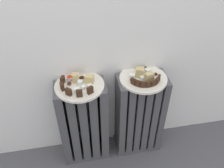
{
  "coord_description": "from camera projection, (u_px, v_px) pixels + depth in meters",
  "views": [
    {
      "loc": [
        -0.18,
        -0.67,
        1.34
      ],
      "look_at": [
        0.0,
        0.28,
        0.56
      ],
      "focal_mm": 37.71,
      "sensor_mm": 36.0,
      "label": 1
    }
  ],
  "objects": [
    {
      "name": "medjool_date_right_1",
      "position": [
        145.0,
        68.0,
        1.31
      ],
      "size": [
        0.03,
        0.03,
        0.01
      ],
      "primitive_type": "ellipsoid",
      "rotation": [
        0.0,
        0.0,
        0.61
      ],
      "color": "#3D1E0F",
      "rests_on": "plate_right"
    },
    {
      "name": "dark_cake_slice_right_5",
      "position": [
        157.0,
        81.0,
        1.2
      ],
      "size": [
        0.03,
        0.03,
        0.04
      ],
      "primitive_type": "cube",
      "rotation": [
        0.0,
        0.0,
        0.68
      ],
      "color": "#382114",
      "rests_on": "plate_right"
    },
    {
      "name": "medjool_date_left_1",
      "position": [
        82.0,
        77.0,
        1.24
      ],
      "size": [
        0.03,
        0.02,
        0.02
      ],
      "primitive_type": "ellipsoid",
      "rotation": [
        0.0,
        0.0,
        0.12
      ],
      "color": "#3D1E0F",
      "rests_on": "plate_left"
    },
    {
      "name": "turkish_delight_right_1",
      "position": [
        132.0,
        76.0,
        1.24
      ],
      "size": [
        0.03,
        0.03,
        0.03
      ],
      "primitive_type": "cube",
      "rotation": [
        0.0,
        0.0,
        1.22
      ],
      "color": "white",
      "rests_on": "plate_right"
    },
    {
      "name": "radiator_left",
      "position": [
        84.0,
        124.0,
        1.4
      ],
      "size": [
        0.29,
        0.16,
        0.56
      ],
      "color": "#47474C",
      "rests_on": "ground_plane"
    },
    {
      "name": "dark_cake_slice_right_2",
      "position": [
        143.0,
        84.0,
        1.18
      ],
      "size": [
        0.03,
        0.02,
        0.04
      ],
      "primitive_type": "cube",
      "rotation": [
        0.0,
        0.0,
        -0.32
      ],
      "color": "#382114",
      "rests_on": "plate_right"
    },
    {
      "name": "medjool_date_left_0",
      "position": [
        75.0,
        75.0,
        1.26
      ],
      "size": [
        0.02,
        0.03,
        0.02
      ],
      "primitive_type": "ellipsoid",
      "rotation": [
        0.0,
        0.0,
        1.49
      ],
      "color": "#3D1E0F",
      "rests_on": "plate_left"
    },
    {
      "name": "marble_cake_slice_left_1",
      "position": [
        76.0,
        78.0,
        1.21
      ],
      "size": [
        0.04,
        0.03,
        0.05
      ],
      "primitive_type": "cube",
      "rotation": [
        0.0,
        0.0,
        -0.03
      ],
      "color": "tan",
      "rests_on": "plate_left"
    },
    {
      "name": "dark_cake_slice_right_4",
      "position": [
        153.0,
        83.0,
        1.19
      ],
      "size": [
        0.03,
        0.02,
        0.04
      ],
      "primitive_type": "cube",
      "rotation": [
        0.0,
        0.0,
        0.35
      ],
      "color": "#382114",
      "rests_on": "plate_right"
    },
    {
      "name": "dark_cake_slice_left_4",
      "position": [
        90.0,
        90.0,
        1.15
      ],
      "size": [
        0.03,
        0.03,
        0.04
      ],
      "primitive_type": "cube",
      "rotation": [
        0.0,
        0.0,
        0.57
      ],
      "color": "#382114",
      "rests_on": "plate_left"
    },
    {
      "name": "medjool_date_left_2",
      "position": [
        69.0,
        83.0,
        1.2
      ],
      "size": [
        0.03,
        0.03,
        0.02
      ],
      "primitive_type": "ellipsoid",
      "rotation": [
        0.0,
        0.0,
        0.81
      ],
      "color": "#3D1E0F",
      "rests_on": "plate_left"
    },
    {
      "name": "dark_cake_slice_right_1",
      "position": [
        138.0,
        83.0,
        1.19
      ],
      "size": [
        0.03,
        0.03,
        0.04
      ],
      "primitive_type": "cube",
      "rotation": [
        0.0,
        0.0,
        -0.66
      ],
      "color": "#382114",
      "rests_on": "plate_right"
    },
    {
      "name": "turkish_delight_right_3",
      "position": [
        142.0,
        78.0,
        1.23
      ],
      "size": [
        0.03,
        0.03,
        0.02
      ],
      "primitive_type": "cube",
      "rotation": [
        0.0,
        0.0,
        0.34
      ],
      "color": "white",
      "rests_on": "plate_right"
    },
    {
      "name": "medjool_date_right_2",
      "position": [
        156.0,
        74.0,
        1.27
      ],
      "size": [
        0.03,
        0.03,
        0.02
      ],
      "primitive_type": "ellipsoid",
      "rotation": [
        0.0,
        0.0,
        2.47
      ],
      "color": "#3D1E0F",
      "rests_on": "plate_right"
    },
    {
      "name": "dark_cake_slice_left_1",
      "position": [
        62.0,
        87.0,
        1.17
      ],
      "size": [
        0.02,
        0.03,
        0.04
      ],
      "primitive_type": "cube",
      "rotation": [
        0.0,
        0.0,
        -1.32
      ],
      "color": "#382114",
      "rests_on": "plate_left"
    },
    {
      "name": "radiator_right",
      "position": [
        139.0,
        116.0,
        1.45
      ],
      "size": [
        0.29,
        0.16,
        0.56
      ],
      "color": "#47474C",
      "rests_on": "ground_plane"
    },
    {
      "name": "turkish_delight_right_0",
      "position": [
        142.0,
        69.0,
        1.3
      ],
      "size": [
        0.03,
        0.03,
        0.02
      ],
      "primitive_type": "cube",
      "rotation": [
        0.0,
        0.0,
        0.48
      ],
      "color": "white",
      "rests_on": "plate_right"
    },
    {
      "name": "turkish_delight_right_2",
      "position": [
        147.0,
        71.0,
        1.28
      ],
      "size": [
        0.03,
        0.03,
        0.03
      ],
      "primitive_type": "cube",
      "rotation": [
        0.0,
        0.0,
        0.37
      ],
      "color": "white",
      "rests_on": "plate_right"
    },
    {
      "name": "marble_cake_slice_right_0",
      "position": [
        140.0,
        72.0,
        1.25
      ],
      "size": [
        0.05,
        0.05,
        0.05
      ],
      "primitive_type": "cube",
      "rotation": [
        0.0,
        0.0,
        -0.38
      ],
      "color": "tan",
      "rests_on": "plate_right"
    },
    {
      "name": "dark_cake_slice_right_6",
      "position": [
        159.0,
        78.0,
        1.22
      ],
      "size": [
        0.02,
        0.03,
        0.04
      ],
      "primitive_type": "cube",
      "rotation": [
        0.0,
        0.0,
        1.01
      ],
      "color": "#382114",
      "rests_on": "plate_right"
    },
    {
      "name": "fork",
      "position": [
        148.0,
        78.0,
        1.25
      ],
      "size": [
        0.06,
        0.1,
        0.0
      ],
      "color": "silver",
      "rests_on": "plate_right"
    },
    {
      "name": "dark_cake_slice_right_3",
      "position": [
        148.0,
        84.0,
        1.18
      ],
      "size": [
        0.03,
        0.01,
        0.04
      ],
      "primitive_type": "cube",
      "rotation": [
        0.0,
        0.0,
        0.01
      ],
      "color": "#382114",
      "rests_on": "plate_right"
    },
    {
      "name": "marble_cake_slice_left_0",
      "position": [
        89.0,
        79.0,
        1.21
      ],
      "size": [
        0.05,
        0.05,
        0.04
      ],
      "primitive_type": "cube",
      "rotation": [
        0.0,
        0.0,
        -0.39
      ],
      "color": "tan",
      "rests_on": "plate_left"
    },
    {
      "name": "plate_right",
      "position": [
        143.0,
        78.0,
        1.26
      ],
      "size": [
        0.26,
        0.26,
        0.01
      ],
      "primitive_type": "cylinder",
      "color": "silver",
      "rests_on": "radiator_right"
    },
    {
      "name": "dark_cake_slice_left_2",
      "position": [
        68.0,
        92.0,
        1.14
      ],
      "size": [
        0.03,
        0.03,
        0.04
      ],
      "primitive_type": "cube",
      "rotation": [
        0.0,
        0.0,
        -0.69
      ],
      "color": "#382114",
      "rests_on": "plate_left"
    },
    {
      "name": "medjool_date_right_0",
      "position": [
        138.0,
        68.0,
        1.31
      ],
      "size": [
        0.03,
        0.03,
        0.02
      ],
      "primitive_type": "ellipsoid",
      "rotation": [
        0.0,
        0.0,
        1.01
      ],
      "color": "#3D1E0F",
      "rests_on": "plate_right"
    },
    {
      "name": "dark_cake_slice_left_3",
      "position": [
        79.0,
        93.0,
        1.13
      ],
      "size": [
        0.03,
        0.02,
        0.04
      ],
      "primitive_type": "cube",
      "rotation": [
        0.0,
        0.0,
        -0.06
      ],
      "color": "#382114",
      "rests_on": "plate_left"
    },
    {
      "name": "dark_cake_slice_left_0",
      "position": [
        63.0,
        80.0,
        1.21
      ],
      "size": [
        0.03,
        0.03,
        0.04
      ],
      "primitive_type": "cube",
      "rotation": [
        0.0,
        0.0,
        -1.95
      ],
      "color": "#382114",
      "rests_on": "plate_left"
    },
    {
      "name": "marble_cake_slice_right_1",
      "position": [
        149.0,
        77.0,
        1.22
      ],
      "size": [
        0.05,
        0.04,
        0.05
      ],
      "primitive_type": "cube",
      "rotation": [
        0.0,
        0.0,
        0.31
      ],
      "color": "tan",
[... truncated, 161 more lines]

